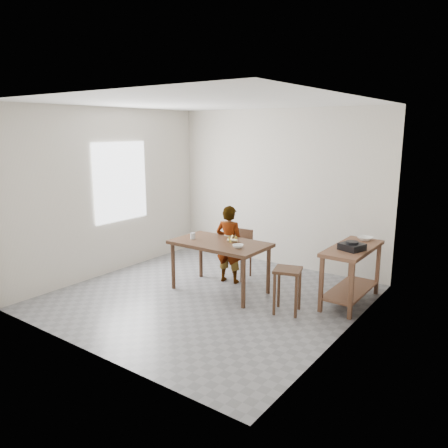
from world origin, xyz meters
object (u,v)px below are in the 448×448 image
Objects in this scene: dining_table at (220,267)px; child at (229,244)px; prep_counter at (351,275)px; dining_chair at (237,254)px; stool at (287,291)px.

dining_table is 0.48m from child.
prep_counter is at bearing 22.15° from dining_table.
dining_table is at bearing -157.85° from prep_counter.
dining_chair is 1.51m from stool.
dining_table is 1.18m from stool.
dining_chair reaches higher than dining_table.
stool is (1.30, -0.75, -0.09)m from dining_chair.
prep_counter is 1.87m from child.
dining_chair is (-1.85, -0.06, -0.01)m from prep_counter.
dining_chair is 1.30× the size of stool.
dining_table is 0.66m from dining_chair.
prep_counter is at bearing -4.46° from dining_chair.
child reaches higher than stool.
stool is at bearing -124.13° from prep_counter.
child reaches higher than dining_table.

